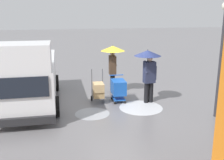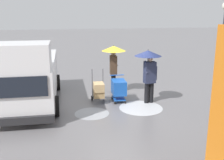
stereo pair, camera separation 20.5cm
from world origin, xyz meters
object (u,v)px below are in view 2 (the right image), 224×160
hand_dolly_boxes (99,90)px  pedestrian_black_side (149,64)px  shopping_cart_vendor (119,88)px  cargo_van_parked_right (29,75)px  pedestrian_pink_side (114,58)px  street_lamp (222,49)px

hand_dolly_boxes → pedestrian_black_side: pedestrian_black_side is taller
shopping_cart_vendor → hand_dolly_boxes: bearing=-3.3°
cargo_van_parked_right → pedestrian_pink_side: size_ratio=2.50×
pedestrian_pink_side → pedestrian_black_side: size_ratio=1.00×
cargo_van_parked_right → pedestrian_black_side: 4.62m
cargo_van_parked_right → pedestrian_pink_side: (-3.49, -0.97, 0.41)m
pedestrian_black_side → street_lamp: 2.76m
street_lamp → shopping_cart_vendor: bearing=-37.8°
cargo_van_parked_right → shopping_cart_vendor: size_ratio=5.28×
hand_dolly_boxes → pedestrian_black_side: 2.23m
shopping_cart_vendor → pedestrian_pink_side: bearing=-91.8°
street_lamp → hand_dolly_boxes: bearing=-31.8°
pedestrian_pink_side → street_lamp: 4.63m
cargo_van_parked_right → hand_dolly_boxes: (-2.64, 0.24, -0.68)m
shopping_cart_vendor → street_lamp: 4.12m
cargo_van_parked_right → pedestrian_black_side: bearing=171.8°
cargo_van_parked_right → shopping_cart_vendor: 3.52m
hand_dolly_boxes → pedestrian_black_side: (-1.91, 0.42, 1.09)m
shopping_cart_vendor → hand_dolly_boxes: (0.81, -0.05, -0.07)m
shopping_cart_vendor → pedestrian_black_side: 1.54m
pedestrian_pink_side → pedestrian_black_side: 1.94m
shopping_cart_vendor → hand_dolly_boxes: size_ratio=0.77×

